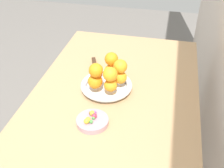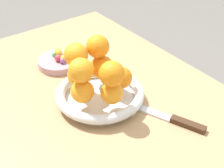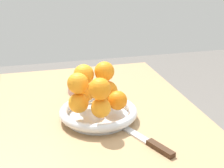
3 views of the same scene
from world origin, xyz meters
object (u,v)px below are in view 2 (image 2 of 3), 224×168
(orange_3, at_px, (102,67))
(candy_ball_1, at_px, (64,59))
(orange_2, at_px, (121,78))
(candy_ball_3, at_px, (63,61))
(dining_table, at_px, (95,139))
(candy_ball_0, at_px, (58,51))
(orange_1, at_px, (112,93))
(candy_ball_2, at_px, (59,53))
(candy_ball_7, at_px, (65,59))
(fruit_bowl, at_px, (100,95))
(orange_6, at_px, (98,46))
(orange_7, at_px, (112,74))
(orange_4, at_px, (78,75))
(candy_dish, at_px, (59,62))
(orange_5, at_px, (76,55))
(candy_ball_6, at_px, (57,58))
(candy_ball_4, at_px, (54,54))
(orange_8, at_px, (81,70))
(orange_0, at_px, (82,91))
(knife, at_px, (165,117))
(candy_ball_5, at_px, (58,58))

(orange_3, relative_size, candy_ball_1, 3.00)
(orange_2, distance_m, candy_ball_3, 0.23)
(dining_table, relative_size, candy_ball_0, 50.30)
(orange_1, height_order, orange_3, orange_3)
(candy_ball_2, height_order, candy_ball_7, candy_ball_2)
(fruit_bowl, distance_m, orange_1, 0.08)
(orange_6, height_order, orange_7, orange_6)
(orange_4, bearing_deg, orange_7, -169.18)
(fruit_bowl, relative_size, candy_dish, 1.83)
(orange_5, height_order, candy_ball_2, orange_5)
(candy_dish, height_order, orange_4, orange_4)
(candy_ball_1, bearing_deg, candy_ball_6, 28.50)
(orange_3, distance_m, orange_7, 0.13)
(orange_3, relative_size, orange_7, 1.04)
(dining_table, xyz_separation_m, orange_3, (0.08, -0.08, 0.16))
(orange_5, relative_size, candy_ball_7, 3.51)
(orange_1, distance_m, candy_ball_4, 0.32)
(candy_dish, bearing_deg, candy_ball_0, -30.54)
(candy_dish, xyz_separation_m, candy_ball_0, (0.03, -0.02, 0.02))
(orange_8, height_order, candy_ball_1, orange_8)
(candy_ball_4, bearing_deg, candy_ball_2, -110.15)
(orange_3, distance_m, candy_ball_3, 0.17)
(dining_table, xyz_separation_m, candy_ball_2, (0.28, -0.06, 0.12))
(fruit_bowl, distance_m, candy_ball_3, 0.20)
(candy_ball_2, bearing_deg, orange_5, 166.26)
(orange_1, xyz_separation_m, orange_4, (0.12, 0.03, 0.00))
(orange_2, height_order, orange_8, orange_8)
(candy_dish, relative_size, candy_ball_2, 5.95)
(candy_ball_0, bearing_deg, orange_4, 166.11)
(orange_2, relative_size, candy_ball_4, 3.94)
(orange_0, relative_size, candy_ball_6, 4.06)
(orange_5, distance_m, candy_ball_6, 0.20)
(orange_3, bearing_deg, orange_0, 120.26)
(orange_1, height_order, candy_ball_4, orange_1)
(orange_6, relative_size, candy_ball_1, 2.84)
(candy_dish, bearing_deg, knife, -166.67)
(orange_3, xyz_separation_m, orange_6, (0.01, 0.01, 0.06))
(orange_7, bearing_deg, candy_ball_3, -2.31)
(candy_ball_2, bearing_deg, orange_8, 163.64)
(dining_table, distance_m, candy_ball_1, 0.28)
(candy_dish, height_order, orange_7, orange_7)
(candy_ball_7, bearing_deg, orange_5, 163.06)
(orange_8, height_order, candy_ball_4, orange_8)
(orange_7, xyz_separation_m, candy_ball_0, (0.32, -0.03, -0.10))
(candy_ball_7, bearing_deg, orange_8, 161.05)
(orange_7, bearing_deg, candy_ball_1, -3.90)
(candy_ball_1, bearing_deg, orange_8, 162.10)
(candy_ball_1, relative_size, candy_ball_2, 1.00)
(dining_table, height_order, candy_ball_5, candy_ball_5)
(orange_7, relative_size, candy_ball_3, 3.75)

